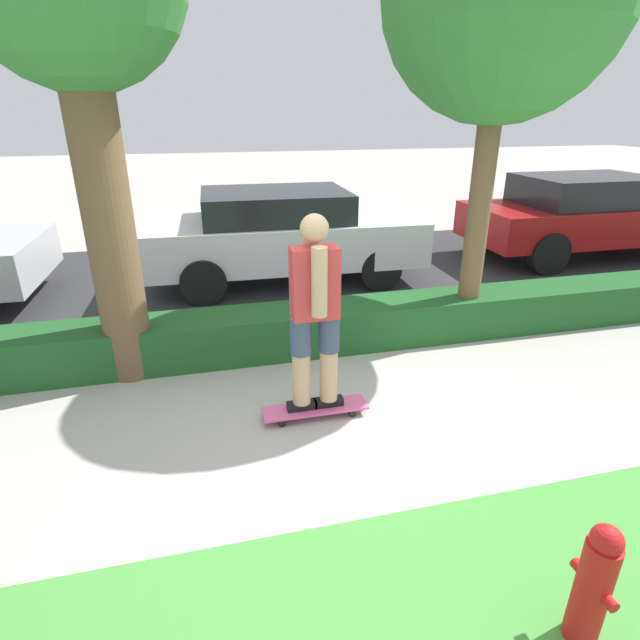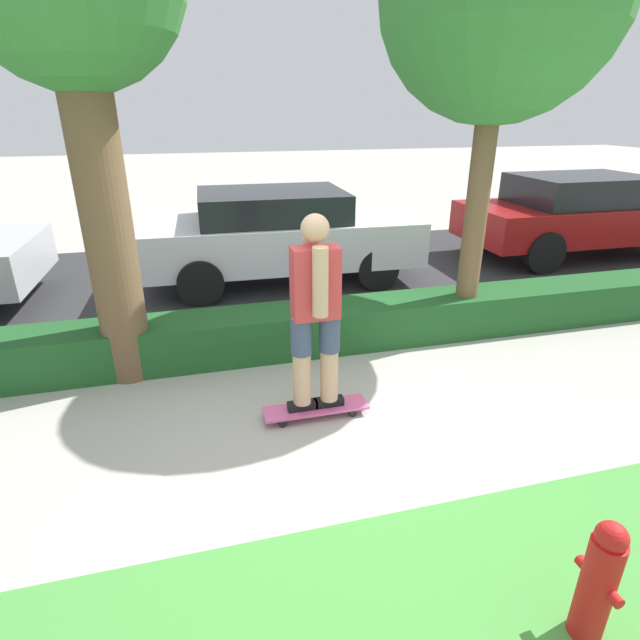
# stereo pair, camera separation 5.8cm
# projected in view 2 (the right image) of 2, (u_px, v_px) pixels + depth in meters

# --- Properties ---
(ground_plane) EXTENTS (60.00, 60.00, 0.00)m
(ground_plane) POSITION_uv_depth(u_px,v_px,m) (347.00, 429.00, 4.24)
(ground_plane) COLOR #ADA89E
(street_asphalt) EXTENTS (18.52, 5.00, 0.01)m
(street_asphalt) POSITION_uv_depth(u_px,v_px,m) (268.00, 279.00, 7.98)
(street_asphalt) COLOR #2D2D30
(street_asphalt) RESTS_ON ground_plane
(hedge_row) EXTENTS (18.52, 0.60, 0.49)m
(hedge_row) POSITION_uv_depth(u_px,v_px,m) (305.00, 329.00, 5.57)
(hedge_row) COLOR #1E5123
(hedge_row) RESTS_ON ground_plane
(skateboard) EXTENTS (0.93, 0.24, 0.09)m
(skateboard) POSITION_uv_depth(u_px,v_px,m) (316.00, 408.00, 4.40)
(skateboard) COLOR #DB5B93
(skateboard) RESTS_ON ground_plane
(skater_person) EXTENTS (0.50, 0.44, 1.70)m
(skater_person) POSITION_uv_depth(u_px,v_px,m) (315.00, 312.00, 4.04)
(skater_person) COLOR black
(skater_person) RESTS_ON skateboard
(parked_car_middle) EXTENTS (4.20, 1.95, 1.39)m
(parked_car_middle) POSITION_uv_depth(u_px,v_px,m) (279.00, 233.00, 7.70)
(parked_car_middle) COLOR silver
(parked_car_middle) RESTS_ON ground_plane
(parked_car_rear) EXTENTS (4.30, 1.85, 1.44)m
(parked_car_rear) POSITION_uv_depth(u_px,v_px,m) (580.00, 213.00, 9.02)
(parked_car_rear) COLOR maroon
(parked_car_rear) RESTS_ON ground_plane
(fire_hydrant) EXTENTS (0.17, 0.27, 0.74)m
(fire_hydrant) POSITION_uv_depth(u_px,v_px,m) (598.00, 582.00, 2.45)
(fire_hydrant) COLOR red
(fire_hydrant) RESTS_ON ground_plane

